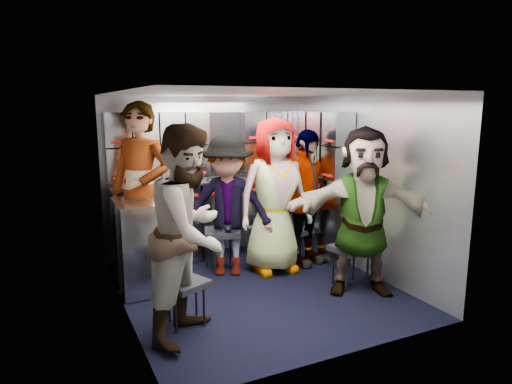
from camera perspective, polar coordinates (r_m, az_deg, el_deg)
name	(u,v)px	position (r m, az deg, el deg)	size (l,w,h in m)	color
floor	(258,289)	(5.10, 0.26, -12.05)	(3.00, 3.00, 0.00)	black
wall_back	(210,176)	(6.16, -5.83, 2.05)	(2.80, 0.04, 2.10)	#8F959C
wall_left	(122,208)	(4.38, -16.45, -1.93)	(0.04, 3.00, 2.10)	#8F959C
wall_right	(365,185)	(5.54, 13.42, 0.83)	(0.04, 3.00, 2.10)	#8F959C
ceiling	(258,93)	(4.70, 0.28, 12.25)	(2.80, 3.00, 0.02)	silver
cart_bank_back	(216,219)	(6.07, -5.06, -3.40)	(2.68, 0.38, 0.99)	#979CA7
cart_bank_left	(136,246)	(5.09, -14.81, -6.55)	(0.38, 0.76, 0.99)	#979CA7
counter	(215,180)	(5.97, -5.14, 1.44)	(2.68, 0.42, 0.03)	#AFB2B7
locker_bank_back	(213,144)	(5.97, -5.42, 6.03)	(2.68, 0.28, 0.82)	#979CA7
locker_bank_right	(322,144)	(5.95, 8.23, 5.96)	(0.28, 1.00, 0.82)	#979CA7
right_cabinet	(324,220)	(6.04, 8.51, -3.52)	(0.28, 1.20, 1.00)	#979CA7
coffee_niche	(224,144)	(6.09, -4.01, 5.96)	(0.46, 0.16, 0.84)	black
red_latch_strip	(221,193)	(5.81, -4.42, -0.16)	(2.60, 0.02, 0.03)	#A8110E
jump_seat_near_left	(186,286)	(4.26, -8.77, -11.55)	(0.46, 0.45, 0.42)	black
jump_seat_mid_left	(222,234)	(5.58, -4.24, -5.30)	(0.52, 0.51, 0.49)	black
jump_seat_center	(267,232)	(5.68, 1.44, -4.97)	(0.50, 0.49, 0.49)	black
jump_seat_mid_right	(297,233)	(5.95, 5.12, -5.08)	(0.41, 0.39, 0.40)	black
jump_seat_near_right	(351,250)	(5.18, 11.77, -7.15)	(0.44, 0.43, 0.46)	black
attendant_standing	(141,193)	(5.26, -14.17, -0.11)	(0.74, 0.49, 2.03)	black
attendant_arc_a	(190,233)	(3.92, -8.23, -5.05)	(0.89, 0.70, 1.84)	black
attendant_arc_b	(227,206)	(5.32, -3.59, -1.80)	(1.06, 0.61, 1.65)	black
attendant_arc_c	(274,196)	(5.41, 2.33, -0.49)	(0.90, 0.59, 1.85)	black
attendant_arc_d	(305,198)	(5.69, 6.12, -0.76)	(0.99, 0.41, 1.70)	black
attendant_arc_e	(363,211)	(4.91, 13.26, -2.35)	(1.65, 0.52, 1.78)	black
bottle_left	(197,171)	(5.82, -7.35, 2.62)	(0.07, 0.07, 0.26)	white
bottle_mid	(200,171)	(5.82, -7.05, 2.67)	(0.07, 0.07, 0.27)	white
bottle_right	(258,168)	(6.13, 0.22, 3.03)	(0.06, 0.06, 0.24)	white
cup_left	(191,178)	(5.79, -8.09, 1.76)	(0.08, 0.08, 0.10)	#CBBA8F
cup_right	(286,171)	(6.33, 3.83, 2.64)	(0.09, 0.09, 0.11)	#CBBA8F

